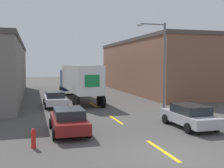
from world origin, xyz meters
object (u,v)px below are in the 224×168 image
Objects in this scene: parked_car_left_far at (55,99)px; street_lamp at (161,59)px; semi_truck at (78,79)px; fire_hydrant at (33,138)px; parked_car_left_near at (69,120)px; parked_car_right_near at (189,116)px.

street_lamp is at bearing -24.02° from parked_car_left_far.
semi_truck is at bearing 57.59° from parked_car_left_far.
fire_hydrant is (-1.95, -12.93, -0.28)m from parked_car_left_far.
parked_car_left_near is 4.83× the size of fire_hydrant.
fire_hydrant is at bearing -127.78° from parked_car_left_near.
parked_car_left_far and parked_car_left_near have the same top height.
street_lamp is at bearing 39.87° from fire_hydrant.
parked_car_left_near is at bearing -143.70° from street_lamp.
semi_truck is 3.18× the size of parked_car_left_near.
parked_car_left_far reaches higher than fire_hydrant.
parked_car_right_near is 9.52m from fire_hydrant.
semi_truck is 3.18× the size of parked_car_left_far.
parked_car_left_near is (0.00, -10.41, 0.00)m from parked_car_left_far.
parked_car_left_far is 1.00× the size of parked_car_left_near.
semi_truck is 16.31m from parked_car_right_near.
semi_truck is 15.37× the size of fire_hydrant.
parked_car_right_near is (4.52, -15.59, -1.59)m from semi_truck.
fire_hydrant is (-4.81, -17.43, -1.86)m from semi_truck.
fire_hydrant is (-1.95, -2.52, -0.28)m from parked_car_left_near.
street_lamp is (8.82, -3.93, 3.66)m from parked_car_left_far.
parked_car_left_far is 10.33m from street_lamp.
parked_car_right_near is 1.00× the size of parked_car_left_near.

